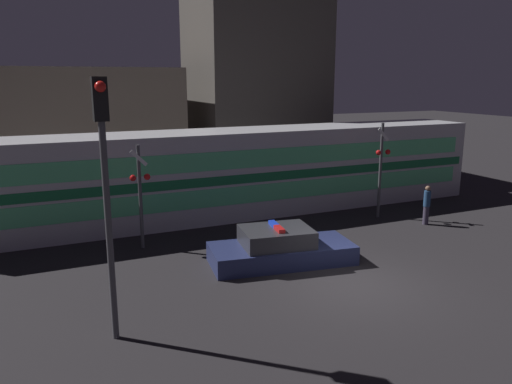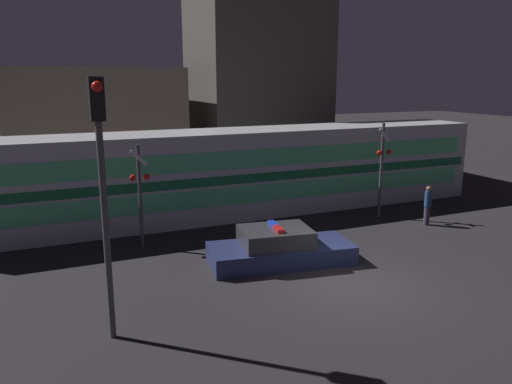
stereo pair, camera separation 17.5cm
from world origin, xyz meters
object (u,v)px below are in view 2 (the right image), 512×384
(train, at_px, (238,172))
(pedestrian, at_px, (428,205))
(crossing_signal_near, at_px, (382,165))
(traffic_light_corner, at_px, (102,172))
(police_car, at_px, (279,249))

(train, distance_m, pedestrian, 7.92)
(crossing_signal_near, bearing_deg, pedestrian, -57.25)
(crossing_signal_near, bearing_deg, traffic_light_corner, -153.93)
(train, relative_size, traffic_light_corner, 3.98)
(pedestrian, distance_m, traffic_light_corner, 13.87)
(pedestrian, height_order, crossing_signal_near, crossing_signal_near)
(pedestrian, bearing_deg, police_car, -169.02)
(police_car, distance_m, crossing_signal_near, 7.20)
(train, relative_size, crossing_signal_near, 5.78)
(crossing_signal_near, distance_m, traffic_light_corner, 13.26)
(police_car, height_order, traffic_light_corner, traffic_light_corner)
(police_car, relative_size, crossing_signal_near, 1.19)
(crossing_signal_near, height_order, traffic_light_corner, traffic_light_corner)
(train, relative_size, police_car, 4.84)
(crossing_signal_near, xyz_separation_m, traffic_light_corner, (-11.83, -5.79, 1.59))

